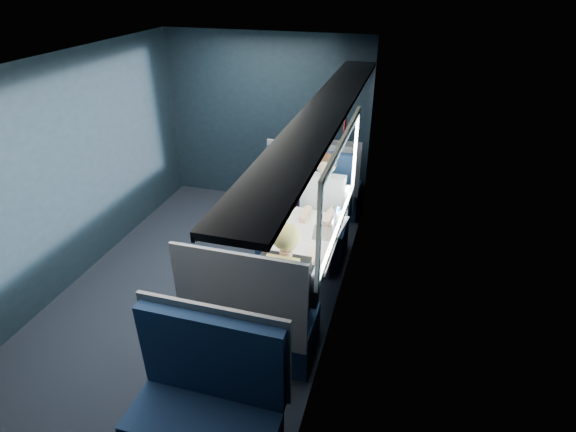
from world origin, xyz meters
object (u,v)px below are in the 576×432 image
(woman, at_px, (288,284))
(bottle_small, at_px, (337,220))
(cup, at_px, (339,218))
(seat_row_back, at_px, (207,413))
(table, at_px, (301,244))
(laptop, at_px, (329,229))
(man, at_px, (323,207))
(seat_row_front, at_px, (321,187))
(seat_bay_far, at_px, (254,320))
(seat_bay_near, at_px, (303,220))

(woman, relative_size, bottle_small, 5.53)
(bottle_small, height_order, cup, bottle_small)
(seat_row_back, xyz_separation_m, cup, (0.48, 2.17, 0.38))
(table, bearing_deg, laptop, 25.11)
(man, distance_m, bottle_small, 0.53)
(seat_row_back, xyz_separation_m, bottle_small, (0.48, 2.04, 0.44))
(seat_row_front, bearing_deg, seat_bay_far, -90.00)
(man, xyz_separation_m, bottle_small, (0.23, -0.46, 0.13))
(table, distance_m, cup, 0.49)
(man, distance_m, laptop, 0.62)
(woman, height_order, bottle_small, woman)
(seat_row_back, bearing_deg, seat_row_front, 90.00)
(table, height_order, seat_bay_far, seat_bay_far)
(man, xyz_separation_m, cup, (0.23, -0.33, 0.07))
(seat_row_front, xyz_separation_m, man, (0.25, -1.10, 0.31))
(laptop, distance_m, cup, 0.26)
(woman, bearing_deg, table, 95.45)
(seat_row_front, bearing_deg, seat_bay_near, -90.90)
(woman, height_order, laptop, woman)
(man, xyz_separation_m, woman, (0.00, -1.41, 0.01))
(seat_bay_far, relative_size, seat_row_front, 1.09)
(seat_bay_near, distance_m, seat_bay_far, 1.74)
(seat_bay_near, distance_m, seat_row_front, 0.93)
(seat_bay_far, bearing_deg, laptop, 66.70)
(seat_bay_far, height_order, man, man)
(seat_row_front, bearing_deg, table, -84.20)
(seat_bay_far, bearing_deg, seat_bay_near, 90.48)
(table, distance_m, seat_bay_far, 0.93)
(bottle_small, bearing_deg, table, -140.88)
(seat_bay_near, xyz_separation_m, cup, (0.49, -0.50, 0.36))
(seat_bay_near, bearing_deg, laptop, -59.63)
(seat_bay_far, xyz_separation_m, cup, (0.48, 1.24, 0.37))
(woman, bearing_deg, seat_bay_far, -146.18)
(table, bearing_deg, seat_bay_far, -101.78)
(seat_bay_far, relative_size, laptop, 4.10)
(bottle_small, bearing_deg, man, 116.73)
(seat_row_front, xyz_separation_m, woman, (0.25, -2.50, 0.32))
(seat_row_back, xyz_separation_m, woman, (0.25, 1.09, 0.32))
(seat_row_front, distance_m, bottle_small, 1.68)
(seat_bay_near, xyz_separation_m, seat_row_back, (0.01, -2.66, -0.01))
(table, xyz_separation_m, woman, (0.07, -0.71, 0.06))
(seat_bay_far, distance_m, seat_row_back, 0.92)
(seat_row_front, bearing_deg, bottle_small, -72.84)
(seat_row_back, height_order, woman, woman)
(woman, bearing_deg, laptop, 77.91)
(woman, bearing_deg, seat_row_front, 95.70)
(seat_row_front, bearing_deg, seat_row_back, -90.00)
(table, bearing_deg, seat_bay_near, 102.82)
(seat_bay_near, relative_size, seat_bay_far, 1.00)
(seat_row_back, bearing_deg, seat_bay_far, 90.00)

